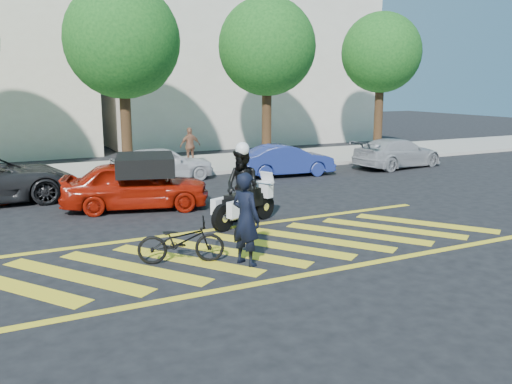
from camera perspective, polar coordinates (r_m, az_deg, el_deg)
name	(u,v)px	position (r m, az deg, el deg)	size (l,w,h in m)	color
ground	(258,249)	(12.07, 0.24, -5.99)	(90.00, 90.00, 0.00)	black
sidewalk	(128,169)	(23.14, -13.30, 2.33)	(60.00, 5.00, 0.15)	#9E998E
crosswalk	(257,249)	(12.05, 0.07, -5.99)	(12.33, 4.00, 0.01)	yellow
building_right	(235,51)	(34.40, -2.24, 14.57)	(16.00, 8.00, 11.00)	beige
tree_center	(125,45)	(23.01, -13.61, 14.82)	(4.60, 4.60, 7.56)	black
tree_right	(269,50)	(25.32, 1.35, 14.68)	(4.40, 4.40, 7.41)	black
tree_far_right	(382,56)	(28.92, 13.15, 13.78)	(4.00, 4.00, 7.10)	black
officer_bike	(246,219)	(10.81, -1.09, -2.85)	(0.69, 0.45, 1.89)	black
bicycle	(181,241)	(11.13, -7.90, -5.12)	(0.61, 1.75, 0.92)	black
police_motorcycle	(244,204)	(13.89, -1.32, -1.29)	(2.17, 1.26, 1.02)	black
officer_moto	(243,187)	(13.81, -1.43, 0.49)	(0.96, 0.75, 1.98)	black
red_convertible	(136,185)	(16.03, -12.53, 0.73)	(1.68, 4.17, 1.42)	#9A1507
parked_mid_right	(162,164)	(20.54, -9.84, 2.97)	(1.53, 3.81, 1.30)	#B9B9BE
parked_right	(286,160)	(21.36, 3.22, 3.35)	(1.31, 3.75, 1.23)	navy
parked_far_right	(397,153)	(24.25, 14.67, 3.99)	(1.76, 4.33, 1.26)	#94959A
pedestrian_right	(190,146)	(23.59, -6.94, 4.85)	(0.93, 0.39, 1.58)	#8C593F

